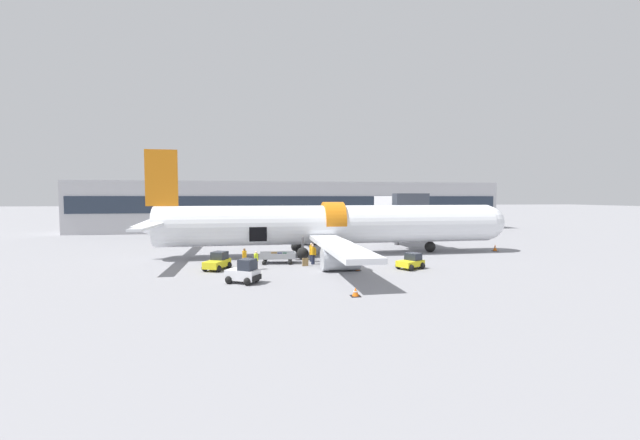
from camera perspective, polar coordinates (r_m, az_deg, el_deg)
ground_plane at (r=35.09m, az=3.80°, el=-6.74°), size 500.00×500.00×0.00m
terminal_strip at (r=73.54m, az=-3.54°, el=2.03°), size 76.80×9.19×8.86m
jet_bridge_stub at (r=50.18m, az=11.52°, el=1.65°), size 3.96×9.88×6.57m
airplane at (r=41.56m, az=1.26°, el=-0.79°), size 40.12×34.61×10.79m
baggage_tug_lead at (r=34.53m, az=-14.65°, el=-5.95°), size 2.43×3.02×1.48m
baggage_tug_mid at (r=28.78m, az=-11.01°, el=-7.60°), size 2.63×2.37×1.74m
baggage_tug_rear at (r=34.68m, az=13.10°, el=-5.99°), size 2.71×2.46×1.33m
baggage_cart_loading at (r=36.79m, az=-6.04°, el=-5.46°), size 4.32×2.36×1.08m
ground_crew_loader_a at (r=37.36m, az=-1.24°, el=-4.64°), size 0.50×0.63×1.80m
ground_crew_loader_b at (r=33.83m, az=-9.28°, el=-5.74°), size 0.49×0.52×1.57m
ground_crew_driver at (r=35.92m, az=-1.04°, el=-4.95°), size 0.63×0.53×1.82m
ground_crew_supervisor at (r=35.17m, az=-10.93°, el=-5.33°), size 0.52×0.55×1.66m
suitcase_on_tarmac_upright at (r=35.17m, az=-2.16°, el=-6.12°), size 0.53×0.23×0.82m
safety_cone_nose at (r=48.94m, az=24.11°, el=-3.72°), size 0.60×0.60×0.76m
safety_cone_engine_left at (r=24.78m, az=5.19°, el=-10.42°), size 0.61×0.61×0.56m
safety_cone_wingtip at (r=33.21m, az=5.45°, el=-6.79°), size 0.58×0.58×0.66m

